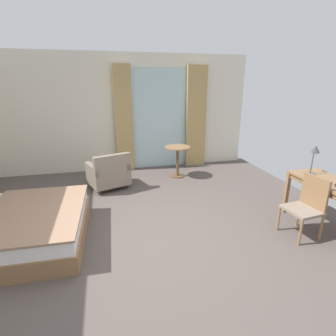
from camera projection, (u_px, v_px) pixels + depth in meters
The scene contains 11 objects.
ground at pixel (150, 241), 3.84m from camera, with size 6.88×7.46×0.10m, color #564C47.
wall_back at pixel (125, 113), 6.58m from camera, with size 6.48×0.12×2.88m, color silver.
balcony_glass_door at pixel (160, 120), 6.77m from camera, with size 1.46×0.02×2.54m, color silver.
curtain_panel_left at pixel (124, 120), 6.45m from camera, with size 0.43×0.10×2.61m, color tan.
curtain_panel_right at pixel (196, 118), 6.88m from camera, with size 0.53×0.10×2.61m, color tan.
bed at pixel (5, 228), 3.60m from camera, with size 2.09×1.84×0.98m.
writing_desk at pixel (332, 188), 3.90m from camera, with size 0.60×1.29×0.77m.
desk_chair at pixel (307, 204), 3.78m from camera, with size 0.47×0.50×0.91m.
desk_lamp at pixel (315, 153), 4.19m from camera, with size 0.25×0.23×0.48m.
armchair_by_window at pixel (109, 174), 5.54m from camera, with size 0.95×0.91×0.80m.
round_cafe_table at pixel (178, 155), 6.20m from camera, with size 0.61×0.61×0.74m.
Camera 1 is at (-0.53, -3.28, 2.17)m, focal length 27.73 mm.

